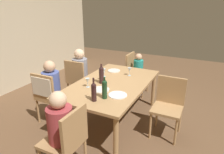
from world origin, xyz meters
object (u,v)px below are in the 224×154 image
Objects in this scene: person_man_bearded at (59,128)px; dinner_plate_host at (101,90)px; person_woman_host at (53,86)px; chair_right_end at (134,71)px; person_child_small at (139,70)px; chair_near at (169,103)px; wine_bottle_dark_red at (101,75)px; chair_far_right at (78,78)px; chair_left_end at (68,139)px; wine_bottle_tall_green at (105,89)px; dinner_plate_guest_right at (118,95)px; wine_glass_near_left at (104,71)px; chair_far_left at (47,92)px; wine_glass_centre at (88,81)px; person_man_guest at (81,71)px; wine_bottle_short_olive at (94,91)px; dinner_plate_guest_left at (114,71)px; wine_glass_far at (103,74)px; wine_glass_near_right at (129,70)px; dining_table at (112,86)px.

person_man_bearded is 0.98m from dinner_plate_host.
person_man_bearded is (-0.93, -0.91, 0.00)m from person_woman_host.
dinner_plate_host is (-1.67, -0.07, 0.21)m from chair_right_end.
person_man_bearded is 2.65m from person_child_small.
wine_bottle_dark_red is at bearing 9.55° from chair_near.
chair_far_right is 1.17m from dinner_plate_host.
chair_left_end is at bearing -173.91° from dinner_plate_host.
chair_left_end is 2.91× the size of wine_bottle_tall_green.
dinner_plate_guest_right is (0.16, -0.13, -0.14)m from wine_bottle_tall_green.
chair_far_right is 0.76m from wine_glass_near_left.
chair_far_left is at bearing 96.48° from dinner_plate_guest_right.
wine_glass_centre is at bearing 5.06° from person_woman_host.
person_man_guest is at bearing -47.79° from person_child_small.
chair_far_left is at bearing -90.00° from person_man_guest.
wine_bottle_short_olive reaches higher than dinner_plate_guest_left.
dinner_plate_host is at bearing -166.48° from dinner_plate_guest_left.
chair_left_end is at bearing 173.97° from wine_bottle_tall_green.
chair_far_left and chair_far_right have the same top height.
dinner_plate_host is (0.20, -0.92, 0.15)m from chair_far_left.
dinner_plate_host is at bearing -36.60° from chair_far_right.
person_child_small is (1.73, -0.96, -0.08)m from person_woman_host.
dinner_plate_guest_right is (-0.45, -0.49, -0.10)m from wine_glass_far.
person_child_small is 2.83× the size of wine_bottle_dark_red.
wine_glass_near_left is at bearing 47.51° from chair_far_left.
chair_far_left is 2.76× the size of wine_bottle_short_olive.
wine_glass_near_right is 0.82m from dinner_plate_host.
person_woman_host is 0.71m from wine_glass_centre.
dining_table is at bearing 3.76° from chair_right_end.
wine_bottle_dark_red reaches higher than chair_right_end.
person_woman_host is at bearing 128.45° from wine_glass_near_right.
person_man_bearded is at bearing -1.07° from person_child_small.
dining_table is at bearing -37.40° from wine_glass_centre.
wine_glass_centre is (0.99, 0.23, 0.20)m from person_man_bearded.
chair_near is at bearing -65.61° from dinner_plate_host.
person_man_bearded is 7.44× the size of wine_glass_far.
dinner_plate_guest_right is at bearing -169.22° from wine_glass_near_right.
chair_far_right is 1.00× the size of chair_near.
person_man_guest is 7.57× the size of wine_glass_near_left.
chair_right_end is 1.61m from chair_near.
wine_glass_far is (0.59, -0.75, 0.24)m from chair_far_left.
person_child_small is 3.57× the size of dinner_plate_host.
dinner_plate_guest_left is (-0.77, 0.26, 0.18)m from person_child_small.
person_man_guest is at bearing 61.05° from wine_glass_far.
dining_table is 0.37m from wine_glass_near_left.
wine_bottle_dark_red is 0.15m from wine_glass_far.
wine_glass_centre is at bearing 82.88° from dinner_plate_guest_right.
chair_far_right is 1.47m from wine_bottle_tall_green.
chair_far_right is at bearing -90.00° from person_man_guest.
wine_glass_centre is (-0.54, 0.00, 0.00)m from wine_glass_near_left.
wine_bottle_dark_red reaches higher than wine_glass_far.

